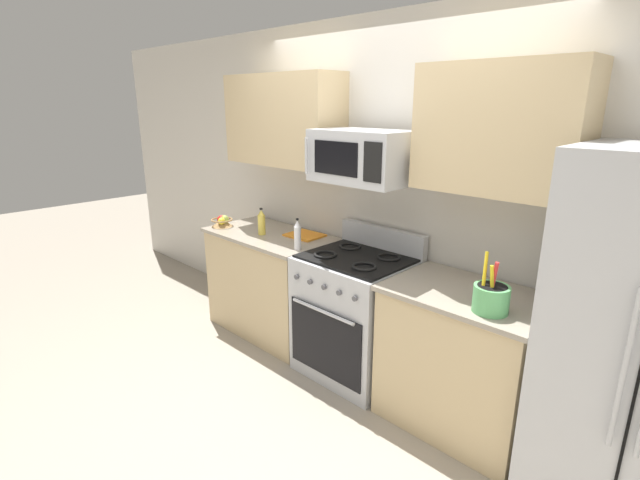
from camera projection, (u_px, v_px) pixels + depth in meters
ground_plane at (285, 412)px, 3.12m from camera, size 16.00×16.00×0.00m
wall_back at (392, 198)px, 3.51m from camera, size 8.00×0.10×2.60m
counter_left at (272, 282)px, 4.13m from camera, size 1.16×0.66×0.91m
range_oven at (356, 314)px, 3.48m from camera, size 0.76×0.70×1.09m
counter_right at (461, 359)px, 2.90m from camera, size 0.95×0.66×0.91m
microwave at (362, 157)px, 3.16m from camera, size 0.69×0.44×0.35m
upper_cabinets_left at (283, 120)px, 3.86m from camera, size 1.15×0.34×0.73m
upper_cabinets_right at (499, 129)px, 2.62m from camera, size 0.94×0.34×0.73m
utensil_crock at (491, 298)px, 2.49m from camera, size 0.19×0.19×0.33m
fruit_basket at (222, 221)px, 4.21m from camera, size 0.19×0.19×0.10m
apple_loose at (224, 221)px, 4.24m from camera, size 0.08×0.08×0.08m
cutting_board at (305, 235)px, 3.91m from camera, size 0.30×0.26×0.02m
bottle_soy at (543, 285)px, 2.60m from camera, size 0.07×0.07×0.23m
bottle_oil at (262, 222)px, 3.94m from camera, size 0.06×0.06×0.23m
bottle_vinegar at (297, 235)px, 3.54m from camera, size 0.05×0.05×0.24m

